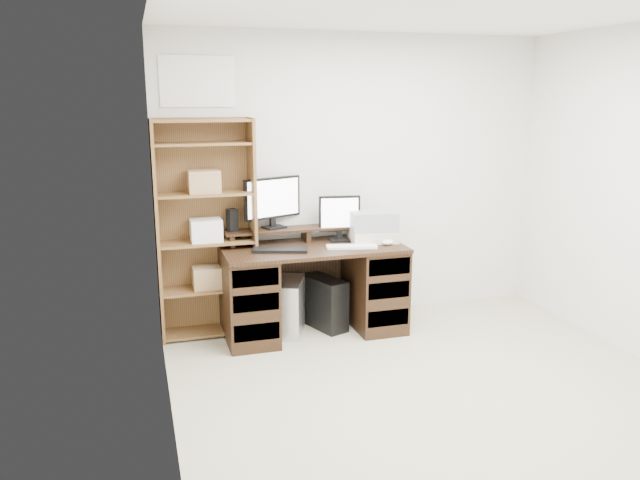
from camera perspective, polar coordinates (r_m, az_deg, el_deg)
name	(u,v)px	position (r m, az deg, el deg)	size (l,w,h in m)	color
room	(470,221)	(3.78, 13.59, 1.71)	(3.54, 4.04, 2.54)	#BAB191
desk	(313,288)	(5.27, -0.67, -4.38)	(1.50, 0.70, 0.75)	black
riser_shelf	(306,230)	(5.35, -1.29, 0.91)	(1.40, 0.22, 0.12)	black
monitor_wide	(272,200)	(5.29, -4.37, 3.68)	(0.52, 0.23, 0.43)	black
monitor_small	(339,216)	(5.34, 1.79, 2.18)	(0.36, 0.16, 0.39)	black
speaker	(232,220)	(5.21, -8.03, 1.81)	(0.08, 0.08, 0.19)	black
keyboard_black	(280,250)	(5.01, -3.67, -0.91)	(0.44, 0.15, 0.02)	black
keyboard_white	(352,247)	(5.12, 2.91, -0.61)	(0.41, 0.13, 0.02)	white
mouse	(388,243)	(5.25, 6.19, -0.23)	(0.10, 0.07, 0.04)	white
printer	(373,236)	(5.36, 4.87, 0.39)	(0.39, 0.29, 0.10)	beige
basket	(373,221)	(5.33, 4.90, 1.76)	(0.39, 0.28, 0.17)	gray
tower_silver	(290,307)	(5.30, -2.76, -6.10)	(0.21, 0.46, 0.46)	#BBBDC3
tower_black	(325,303)	(5.41, 0.43, -5.77)	(0.33, 0.48, 0.44)	black
bookshelf	(206,227)	(5.18, -10.41, 1.14)	(0.80, 0.30, 1.80)	brown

